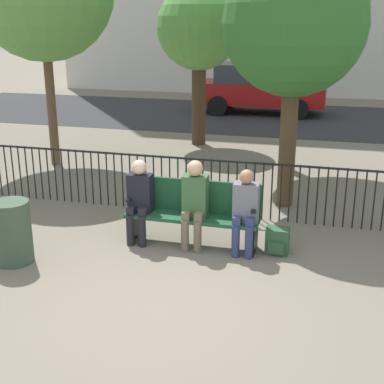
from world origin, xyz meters
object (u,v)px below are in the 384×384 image
tree_0 (199,30)px  seated_person_2 (245,208)px  seated_person_0 (139,197)px  park_bench (193,211)px  tree_3 (294,25)px  trash_bin (12,232)px  parked_car_0 (259,88)px  seated_person_1 (195,200)px  backpack (277,241)px

tree_0 → seated_person_2: bearing=-70.2°
seated_person_0 → park_bench: bearing=9.7°
seated_person_0 → seated_person_2: seated_person_0 is taller
park_bench → tree_3: (1.10, 2.01, 2.48)m
tree_0 → trash_bin: bearing=-95.0°
seated_person_0 → tree_3: bearing=49.0°
tree_3 → parked_car_0: 9.51m
seated_person_1 → tree_3: 3.29m
trash_bin → seated_person_1: bearing=26.4°
seated_person_2 → trash_bin: size_ratio=1.40×
park_bench → parked_car_0: size_ratio=0.45×
seated_person_1 → seated_person_2: seated_person_1 is taller
seated_person_2 → tree_0: size_ratio=0.31×
backpack → tree_3: bearing=92.9°
tree_3 → seated_person_2: bearing=-99.0°
seated_person_1 → backpack: (1.15, 0.09, -0.53)m
backpack → trash_bin: bearing=-160.6°
backpack → parked_car_0: size_ratio=0.09×
parked_car_0 → trash_bin: 12.40m
seated_person_1 → seated_person_2: 0.71m
tree_3 → seated_person_0: bearing=-131.0°
parked_car_0 → tree_3: bearing=-78.8°
tree_0 → seated_person_1: bearing=-76.1°
seated_person_0 → tree_0: bearing=96.7°
seated_person_2 → tree_3: (0.34, 2.14, 2.32)m
park_bench → trash_bin: size_ratio=2.23×
park_bench → trash_bin: 2.46m
park_bench → seated_person_0: 0.79m
seated_person_2 → parked_car_0: 11.32m
tree_0 → trash_bin: tree_0 is taller
seated_person_0 → tree_0: tree_0 is taller
seated_person_1 → parked_car_0: bearing=93.8°
park_bench → tree_3: size_ratio=0.45×
seated_person_2 → park_bench: bearing=170.2°
seated_person_0 → tree_3: tree_3 is taller
seated_person_2 → tree_3: size_ratio=0.29×
seated_person_0 → seated_person_1: (0.81, 0.00, 0.03)m
park_bench → tree_0: 6.70m
seated_person_0 → trash_bin: size_ratio=1.43×
seated_person_0 → backpack: seated_person_0 is taller
seated_person_0 → parked_car_0: parked_car_0 is taller
seated_person_0 → tree_0: (-0.73, 6.24, 2.13)m
tree_3 → trash_bin: (-3.23, -3.22, -2.56)m
park_bench → parked_car_0: bearing=93.6°
parked_car_0 → seated_person_0: bearing=-90.3°
tree_3 → trash_bin: 5.23m
backpack → tree_3: (-0.10, 2.04, 2.80)m
seated_person_1 → tree_0: size_ratio=0.32×
park_bench → tree_0: bearing=103.7°
park_bench → trash_bin: (-2.13, -1.21, -0.08)m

